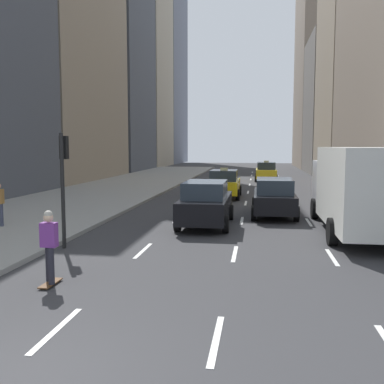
{
  "coord_description": "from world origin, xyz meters",
  "views": [
    {
      "loc": [
        3.24,
        -5.13,
        3.2
      ],
      "look_at": [
        0.5,
        13.55,
        1.26
      ],
      "focal_mm": 42.0,
      "sensor_mm": 36.0,
      "label": 1
    }
  ],
  "objects": [
    {
      "name": "traffic_light_pole",
      "position": [
        -2.75,
        8.09,
        2.41
      ],
      "size": [
        0.24,
        0.42,
        3.6
      ],
      "color": "black",
      "rests_on": "ground"
    },
    {
      "name": "sedan_black_near",
      "position": [
        4.0,
        15.6,
        0.88
      ],
      "size": [
        2.02,
        4.91,
        1.73
      ],
      "color": "black",
      "rests_on": "ground"
    },
    {
      "name": "taxi_second",
      "position": [
        1.2,
        22.5,
        0.88
      ],
      "size": [
        2.02,
        4.4,
        1.87
      ],
      "color": "yellow",
      "rests_on": "ground"
    },
    {
      "name": "building_row_left",
      "position": [
        -14.0,
        45.91,
        15.46
      ],
      "size": [
        6.0,
        84.85,
        37.81
      ],
      "color": "gray",
      "rests_on": "ground"
    },
    {
      "name": "sidewalk_left",
      "position": [
        -7.0,
        27.0,
        0.07
      ],
      "size": [
        8.0,
        66.0,
        0.15
      ],
      "primitive_type": "cube",
      "color": "gray",
      "rests_on": "ground"
    },
    {
      "name": "lane_markings",
      "position": [
        2.6,
        23.0,
        0.01
      ],
      "size": [
        5.72,
        56.0,
        0.01
      ],
      "color": "white",
      "rests_on": "ground"
    },
    {
      "name": "skateboarder",
      "position": [
        -1.45,
        4.36,
        0.96
      ],
      "size": [
        0.36,
        0.8,
        1.75
      ],
      "color": "brown",
      "rests_on": "ground"
    },
    {
      "name": "sedan_silver_behind",
      "position": [
        1.2,
        12.63,
        0.92
      ],
      "size": [
        2.02,
        4.86,
        1.81
      ],
      "color": "black",
      "rests_on": "ground"
    },
    {
      "name": "taxi_lead",
      "position": [
        4.0,
        36.29,
        0.88
      ],
      "size": [
        2.02,
        4.4,
        1.87
      ],
      "color": "yellow",
      "rests_on": "ground"
    },
    {
      "name": "box_truck",
      "position": [
        6.8,
        11.79,
        1.71
      ],
      "size": [
        2.58,
        8.4,
        3.15
      ],
      "color": "silver",
      "rests_on": "ground"
    },
    {
      "name": "building_row_right",
      "position": [
        12.0,
        39.6,
        13.66
      ],
      "size": [
        6.0,
        71.25,
        32.82
      ],
      "color": "gray",
      "rests_on": "ground"
    }
  ]
}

